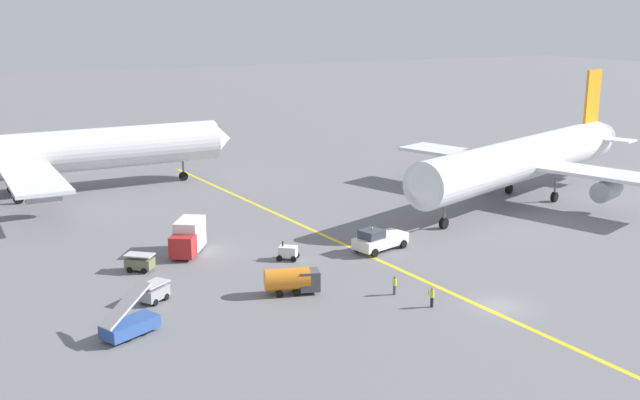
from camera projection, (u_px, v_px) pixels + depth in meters
ground_plane at (500, 306)px, 64.15m from camera, size 600.00×600.00×0.00m
taxiway_stripe at (413, 275)px, 71.76m from camera, size 8.42×119.77×0.01m
airliner_at_gate_left at (36, 154)px, 101.88m from camera, size 56.10×44.15×17.65m
airliner_being_pushed at (523, 160)px, 99.01m from camera, size 48.97×39.61×16.44m
pushback_tug at (379, 240)px, 79.17m from camera, size 9.51×4.12×2.78m
gse_stair_truck_yellow at (130, 324)px, 57.97m from camera, size 4.93×3.66×4.06m
gse_gpu_cart_small at (288, 252)px, 76.26m from camera, size 2.64×2.58×1.90m
gse_baggage_cart_trailing at (140, 263)px, 72.83m from camera, size 3.10×2.97×1.71m
gse_fuel_bowser_stubby at (293, 280)px, 66.79m from camera, size 5.24×3.30×2.40m
gse_baggage_cart_near_cluster at (154, 292)px, 65.06m from camera, size 3.14×2.84×1.71m
gse_catering_truck_tall at (188, 237)px, 77.98m from camera, size 5.29×6.17×3.50m
ground_crew_ramp_agent_by_cones at (395, 285)px, 66.66m from camera, size 0.46×0.36×1.72m
ground_crew_wing_walker_right at (432, 297)px, 63.81m from camera, size 0.47×0.36×1.76m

